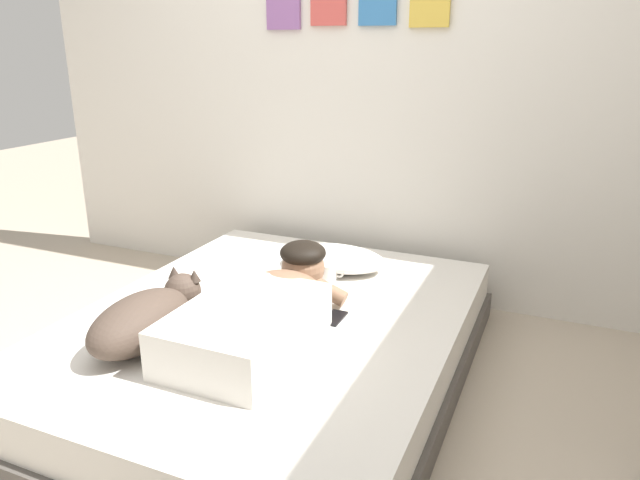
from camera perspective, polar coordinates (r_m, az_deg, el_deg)
name	(u,v)px	position (r m, az deg, el deg)	size (l,w,h in m)	color
ground_plane	(212,424)	(2.37, -10.43, -17.12)	(12.04, 12.04, 0.00)	tan
back_wall	(356,67)	(3.30, 3.55, 16.41)	(4.02, 0.12, 2.50)	silver
bed	(271,346)	(2.56, -4.78, -10.14)	(1.57, 1.98, 0.29)	#4C4742
pillow	(335,258)	(2.96, 1.45, -1.76)	(0.52, 0.32, 0.11)	white
person_lying	(263,310)	(2.29, -5.50, -6.74)	(0.43, 0.92, 0.27)	silver
dog	(146,318)	(2.31, -16.46, -7.22)	(0.26, 0.57, 0.21)	#4C3D33
coffee_cup	(329,271)	(2.83, 0.84, -3.06)	(0.12, 0.09, 0.07)	white
cell_phone	(335,318)	(2.45, 1.42, -7.54)	(0.07, 0.14, 0.01)	black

